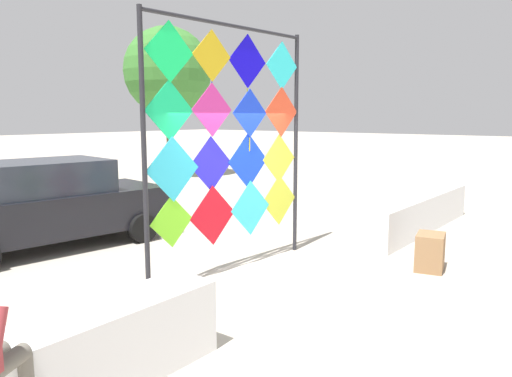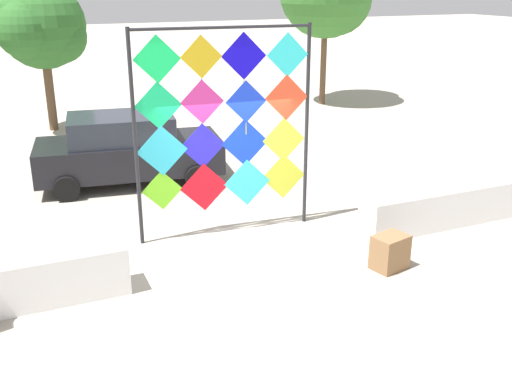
# 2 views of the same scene
# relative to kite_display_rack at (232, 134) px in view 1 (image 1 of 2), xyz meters

# --- Properties ---
(ground) EXTENTS (120.00, 120.00, 0.00)m
(ground) POSITION_rel_kite_display_rack_xyz_m (0.03, -0.93, -2.17)
(ground) COLOR #ADA393
(plaza_ledge_right) EXTENTS (4.65, 0.60, 0.76)m
(plaza_ledge_right) POSITION_rel_kite_display_rack_xyz_m (4.57, -1.36, -1.79)
(plaza_ledge_right) COLOR white
(plaza_ledge_right) RESTS_ON ground
(kite_display_rack) EXTENTS (3.28, 0.33, 3.85)m
(kite_display_rack) POSITION_rel_kite_display_rack_xyz_m (0.00, 0.00, 0.00)
(kite_display_rack) COLOR #232328
(kite_display_rack) RESTS_ON ground
(parked_car) EXTENTS (4.44, 2.49, 1.64)m
(parked_car) POSITION_rel_kite_display_rack_xyz_m (-1.11, 3.65, -1.34)
(parked_car) COLOR black
(parked_car) RESTS_ON ground
(cardboard_box_large) EXTENTS (0.66, 0.54, 0.59)m
(cardboard_box_large) POSITION_rel_kite_display_rack_xyz_m (1.96, -2.49, -1.88)
(cardboard_box_large) COLOR olive
(cardboard_box_large) RESTS_ON ground
(tree_broadleaf) EXTENTS (4.00, 3.87, 5.97)m
(tree_broadleaf) POSITION_rel_kite_display_rack_xyz_m (8.07, 10.43, 1.96)
(tree_broadleaf) COLOR brown
(tree_broadleaf) RESTS_ON ground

